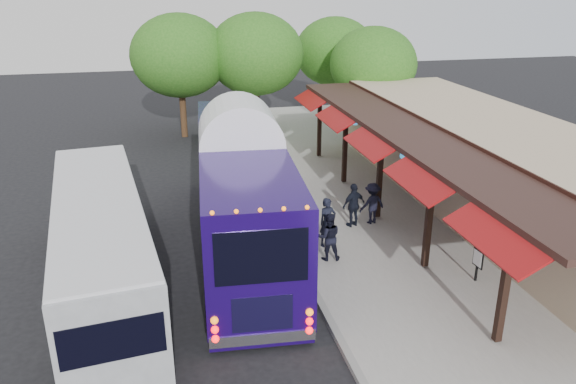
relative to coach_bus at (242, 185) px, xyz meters
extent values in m
plane|color=black|center=(1.45, -3.30, -2.16)|extent=(90.00, 90.00, 0.00)
cube|color=#9E9B93|center=(6.45, 0.70, -2.09)|extent=(10.00, 40.00, 0.15)
cube|color=gray|center=(1.50, 0.70, -2.09)|extent=(0.20, 40.00, 0.16)
cube|color=tan|center=(9.95, 0.70, -0.36)|extent=(5.00, 20.00, 3.60)
cube|color=black|center=(7.43, 0.70, 1.14)|extent=(0.06, 20.00, 0.60)
cube|color=#331E19|center=(6.35, 0.70, 1.24)|extent=(2.60, 20.00, 0.18)
cube|color=black|center=(5.23, -7.30, -0.36)|extent=(0.18, 0.18, 3.16)
cube|color=maroon|center=(4.80, -7.30, 0.99)|extent=(1.00, 3.20, 0.57)
cube|color=black|center=(5.23, -3.30, -0.36)|extent=(0.18, 0.18, 3.16)
cube|color=maroon|center=(4.80, -3.30, 0.99)|extent=(1.00, 3.20, 0.57)
cube|color=black|center=(5.23, 0.70, -0.36)|extent=(0.18, 0.18, 3.16)
cube|color=maroon|center=(4.80, 0.70, 0.99)|extent=(1.00, 3.20, 0.57)
cube|color=black|center=(5.23, 4.70, -0.36)|extent=(0.18, 0.18, 3.16)
cube|color=maroon|center=(4.80, 4.70, 0.99)|extent=(1.00, 3.20, 0.57)
cube|color=black|center=(5.23, 8.70, -0.36)|extent=(0.18, 0.18, 3.16)
cube|color=maroon|center=(4.80, 8.70, 0.99)|extent=(1.00, 3.20, 0.57)
sphere|color=#1B6598|center=(5.65, -5.30, 0.72)|extent=(0.26, 0.26, 0.26)
sphere|color=#1B6598|center=(5.65, -0.30, 0.72)|extent=(0.26, 0.26, 0.26)
sphere|color=#1B6598|center=(5.65, 4.70, 0.72)|extent=(0.26, 0.26, 0.26)
cube|color=#1A0650|center=(0.00, 0.01, -0.05)|extent=(3.59, 12.68, 3.29)
cube|color=#1A0650|center=(0.00, 0.01, -1.85)|extent=(3.53, 12.55, 0.37)
ellipsoid|color=white|center=(0.00, 0.01, 1.57)|extent=(3.58, 12.43, 0.59)
cube|color=black|center=(0.00, -6.25, 0.50)|extent=(2.18, 0.19, 1.36)
cube|color=silver|center=(0.00, -6.18, -1.73)|extent=(2.61, 0.38, 0.29)
sphere|color=#FF0C0C|center=(-1.14, -6.27, -1.45)|extent=(0.19, 0.19, 0.19)
sphere|color=#FF0C0C|center=(1.14, -6.27, -1.45)|extent=(0.19, 0.19, 0.19)
cylinder|color=black|center=(-1.20, -4.74, -1.62)|extent=(0.39, 1.11, 1.08)
cylinder|color=black|center=(1.20, -4.74, -1.62)|extent=(0.39, 1.11, 1.08)
cylinder|color=black|center=(-1.20, 4.02, -1.62)|extent=(0.39, 1.11, 1.08)
cylinder|color=black|center=(1.20, 4.02, -1.62)|extent=(0.39, 1.11, 1.08)
cube|color=gray|center=(-4.42, -2.12, -0.59)|extent=(3.62, 11.00, 2.49)
cube|color=black|center=(-5.60, -2.12, -0.38)|extent=(1.12, 9.11, 0.94)
cube|color=black|center=(-3.23, -2.12, -0.38)|extent=(1.12, 9.11, 0.94)
cube|color=silver|center=(-4.42, -2.12, 0.69)|extent=(3.54, 10.78, 0.09)
cylinder|color=black|center=(-5.50, -5.90, -1.71)|extent=(0.37, 0.93, 0.90)
cylinder|color=black|center=(-3.34, -5.90, -1.71)|extent=(0.37, 0.93, 0.90)
cylinder|color=black|center=(-5.50, 1.11, -1.71)|extent=(0.37, 0.93, 0.90)
cylinder|color=black|center=(-3.34, 1.11, -1.71)|extent=(0.37, 0.93, 0.90)
imported|color=black|center=(2.70, -1.10, -1.16)|extent=(0.71, 0.56, 1.70)
imported|color=black|center=(2.45, -2.07, -1.22)|extent=(0.86, 0.72, 1.59)
imported|color=black|center=(4.10, 0.23, -1.19)|extent=(1.04, 0.69, 1.64)
imported|color=black|center=(4.85, 0.33, -1.24)|extent=(1.11, 0.79, 1.55)
cube|color=black|center=(6.35, -4.41, -1.50)|extent=(0.06, 0.06, 1.03)
cube|color=black|center=(6.35, -4.41, -1.26)|extent=(0.06, 0.47, 0.56)
cube|color=white|center=(6.33, -4.41, -1.26)|extent=(0.03, 0.39, 0.47)
cylinder|color=#382314|center=(3.06, 14.44, -0.59)|extent=(0.36, 0.36, 3.15)
ellipsoid|color=#225D17|center=(3.06, 14.44, 2.49)|extent=(5.44, 5.44, 4.63)
cylinder|color=#382314|center=(8.63, 17.15, -0.70)|extent=(0.36, 0.36, 2.93)
ellipsoid|color=#225D17|center=(8.63, 17.15, 2.17)|extent=(5.06, 5.06, 4.31)
cylinder|color=#382314|center=(9.39, 12.44, -0.75)|extent=(0.36, 0.36, 2.82)
ellipsoid|color=#225D17|center=(9.39, 12.44, 2.01)|extent=(4.88, 4.88, 4.15)
cylinder|color=#382314|center=(-1.16, 14.83, -0.59)|extent=(0.36, 0.36, 3.14)
ellipsoid|color=#225D17|center=(-1.16, 14.83, 2.48)|extent=(5.43, 5.43, 4.61)
camera|label=1|loc=(-2.47, -17.54, 6.45)|focal=35.00mm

